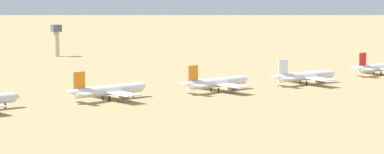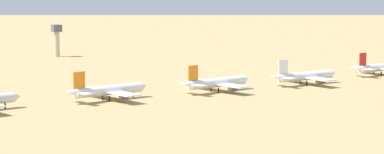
{
  "view_description": "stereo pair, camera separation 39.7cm",
  "coord_description": "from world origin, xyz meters",
  "views": [
    {
      "loc": [
        -181.13,
        -294.94,
        48.71
      ],
      "look_at": [
        -7.02,
        4.93,
        6.0
      ],
      "focal_mm": 78.34,
      "sensor_mm": 36.0,
      "label": 1
    },
    {
      "loc": [
        -180.79,
        -295.14,
        48.71
      ],
      "look_at": [
        -7.02,
        4.93,
        6.0
      ],
      "focal_mm": 78.34,
      "sensor_mm": 36.0,
      "label": 2
    }
  ],
  "objects": [
    {
      "name": "control_tower",
      "position": [
        -2.5,
        172.65,
        11.47
      ],
      "size": [
        5.2,
        5.2,
        19.01
      ],
      "color": "#C6B793",
      "rests_on": "ground"
    },
    {
      "name": "parked_jet_orange_4",
      "position": [
        0.57,
        -2.33,
        3.96
      ],
      "size": [
        36.42,
        31.11,
        12.08
      ],
      "rotation": [
        0.0,
        0.0,
        0.19
      ],
      "color": "white",
      "rests_on": "ground"
    },
    {
      "name": "ground",
      "position": [
        0.0,
        0.0,
        0.0
      ],
      "size": [
        4000.0,
        4000.0,
        0.0
      ],
      "primitive_type": "plane",
      "color": "tan"
    },
    {
      "name": "parked_jet_orange_3",
      "position": [
        -48.18,
        -1.27,
        4.01
      ],
      "size": [
        36.93,
        31.48,
        12.23
      ],
      "rotation": [
        0.0,
        0.0,
        0.17
      ],
      "color": "white",
      "rests_on": "ground"
    },
    {
      "name": "parked_jet_white_5",
      "position": [
        46.52,
        -2.65,
        3.92
      ],
      "size": [
        36.22,
        30.5,
        11.96
      ],
      "rotation": [
        0.0,
        0.0,
        0.07
      ],
      "color": "white",
      "rests_on": "ground"
    },
    {
      "name": "parked_jet_red_6",
      "position": [
        99.38,
        7.82,
        3.83
      ],
      "size": [
        35.27,
        30.07,
        11.68
      ],
      "rotation": [
        0.0,
        0.0,
        0.17
      ],
      "color": "white",
      "rests_on": "ground"
    }
  ]
}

